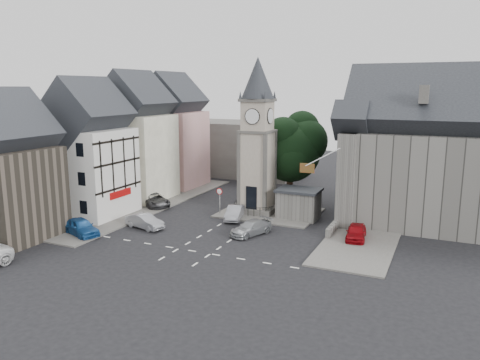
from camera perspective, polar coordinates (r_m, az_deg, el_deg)
The scene contains 24 objects.
ground at distance 43.50m, azimuth -1.97°, elevation -6.43°, with size 120.00×120.00×0.00m, color black.
pavement_west at distance 54.67m, azimuth -10.98°, elevation -2.85°, with size 6.00×30.00×0.14m, color #595651.
pavement_east at distance 47.43m, azimuth 15.66°, elevation -5.26°, with size 6.00×26.00×0.14m, color #595651.
central_island at distance 49.95m, azimuth 3.66°, elevation -4.00°, with size 10.00×8.00×0.16m, color #595651.
road_markings at distance 38.91m, azimuth -5.60°, elevation -8.64°, with size 20.00×8.00×0.01m, color silver.
clock_tower at distance 49.00m, azimuth 2.13°, elevation 5.29°, with size 4.86×4.86×16.25m.
stone_shelter at distance 48.09m, azimuth 7.15°, elevation -2.86°, with size 4.30×3.30×3.08m.
town_tree at distance 53.11m, azimuth 6.18°, elevation 4.45°, with size 7.20×7.20×10.80m.
warning_sign_post at distance 49.03m, azimuth -2.52°, elevation -1.93°, with size 0.70×0.19×2.85m.
terrace_pink at distance 63.38m, azimuth -8.20°, elevation 5.15°, with size 8.10×7.60×12.80m.
terrace_cream at distance 56.85m, azimuth -12.54°, elevation 4.30°, with size 8.10×7.60×12.80m.
terrace_tudor at distance 50.78m, azimuth -17.92°, elevation 2.76°, with size 8.10×7.60×12.00m.
building_sw_stone at distance 45.92m, azimuth -26.77°, elevation 0.18°, with size 8.60×7.60×10.40m.
backdrop_west at distance 72.47m, azimuth -0.68°, elevation 3.97°, with size 20.00×10.00×8.00m, color #4C4944.
east_building at distance 48.70m, azimuth 20.77°, elevation 2.32°, with size 14.40×11.40×12.60m.
east_boundary_wall at distance 49.68m, azimuth 12.85°, elevation -3.91°, with size 0.40×16.00×0.90m, color #5C5A54.
flagpole at distance 42.87m, azimuth 10.02°, elevation 2.76°, with size 3.68×0.10×2.74m.
car_west_blue at distance 44.94m, azimuth -18.83°, elevation -5.42°, with size 1.84×4.57×1.56m, color #1A4E90.
car_west_silver at distance 45.54m, azimuth -11.55°, elevation -4.95°, with size 1.44×4.13×1.36m, color #989AA0.
car_west_grey at distance 53.60m, azimuth -10.41°, elevation -2.40°, with size 2.39×5.18×1.44m, color #333336.
car_island_silver at distance 47.61m, azimuth -0.65°, elevation -3.98°, with size 1.47×4.20×1.38m, color #94959C.
car_island_east at distance 42.75m, azimuth 1.34°, elevation -5.85°, with size 1.79×4.41×1.28m, color #979B9F.
car_east_red at distance 42.59m, azimuth 13.98°, elevation -6.18°, with size 1.64×4.07×1.39m, color maroon.
pedestrian at distance 47.24m, azimuth 15.10°, elevation -4.31°, with size 0.62×0.41×1.69m, color beige.
Camera 1 is at (18.44, -37.11, 13.23)m, focal length 35.00 mm.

